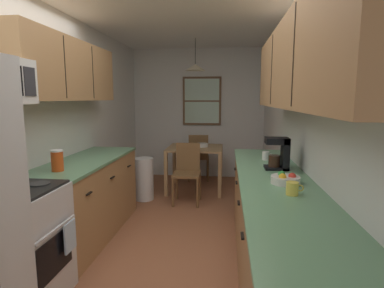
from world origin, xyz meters
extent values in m
plane|color=#995B3D|center=(0.00, 1.00, 0.00)|extent=(12.00, 12.00, 0.00)
cube|color=silver|center=(-1.35, 1.00, 1.27)|extent=(0.10, 9.00, 2.55)
cube|color=silver|center=(1.35, 1.00, 1.27)|extent=(0.10, 9.00, 2.55)
cube|color=silver|center=(0.00, 3.65, 1.27)|extent=(4.40, 0.10, 2.55)
cube|color=white|center=(0.00, 1.00, 2.59)|extent=(4.40, 9.00, 0.08)
cube|color=silver|center=(-0.99, -0.51, 0.45)|extent=(0.62, 0.65, 0.90)
cube|color=black|center=(-0.67, -0.51, 0.42)|extent=(0.01, 0.45, 0.30)
cube|color=silver|center=(-0.65, -0.51, 0.63)|extent=(0.02, 0.52, 0.02)
cube|color=black|center=(-0.99, -0.51, 0.91)|extent=(0.59, 0.61, 0.02)
cylinder|color=#2D2D2D|center=(-1.13, -0.37, 0.93)|extent=(0.15, 0.15, 0.01)
cylinder|color=#2D2D2D|center=(-0.85, -0.65, 0.93)|extent=(0.15, 0.15, 0.01)
cylinder|color=#2D2D2D|center=(-0.85, -0.37, 0.93)|extent=(0.15, 0.15, 0.01)
cube|color=black|center=(-0.92, -0.58, 1.70)|extent=(0.01, 0.38, 0.22)
cube|color=#2D2D33|center=(-0.92, -0.29, 1.70)|extent=(0.01, 0.13, 0.22)
cube|color=#A87A4C|center=(-1.00, 0.71, 0.43)|extent=(0.60, 1.77, 0.87)
cube|color=#60936B|center=(-1.00, 0.71, 0.89)|extent=(0.63, 1.79, 0.03)
cube|color=black|center=(-0.69, 0.12, 0.70)|extent=(0.02, 0.10, 0.01)
cube|color=black|center=(-0.69, 0.71, 0.70)|extent=(0.02, 0.10, 0.01)
cube|color=black|center=(-0.69, 1.30, 0.70)|extent=(0.02, 0.10, 0.01)
cube|color=#A87A4C|center=(-1.14, 0.66, 1.87)|extent=(0.32, 1.87, 0.64)
cube|color=#2D2319|center=(-0.98, 0.35, 1.87)|extent=(0.01, 0.01, 0.59)
cube|color=#2D2319|center=(-0.98, 0.97, 1.87)|extent=(0.01, 0.01, 0.59)
cube|color=#A87A4C|center=(1.00, 0.02, 0.43)|extent=(0.60, 3.17, 0.87)
cube|color=#60936B|center=(1.00, 0.02, 0.89)|extent=(0.63, 3.19, 0.03)
cube|color=black|center=(0.69, -0.62, 0.70)|extent=(0.02, 0.10, 0.01)
cube|color=black|center=(0.69, 0.02, 0.70)|extent=(0.02, 0.10, 0.01)
cube|color=black|center=(0.69, 0.65, 0.70)|extent=(0.02, 0.10, 0.01)
cube|color=black|center=(0.69, 1.29, 0.70)|extent=(0.02, 0.10, 0.01)
cube|color=#A87A4C|center=(1.14, -0.03, 1.84)|extent=(0.32, 2.87, 0.68)
cube|color=#2D2319|center=(0.98, -0.51, 1.84)|extent=(0.01, 0.01, 0.62)
cube|color=#2D2319|center=(0.98, 0.44, 1.84)|extent=(0.01, 0.01, 0.62)
cube|color=#A87F51|center=(0.04, 2.63, 0.74)|extent=(0.92, 0.84, 0.03)
cube|color=#A87F51|center=(-0.39, 2.23, 0.36)|extent=(0.06, 0.06, 0.72)
cube|color=#A87F51|center=(0.48, 2.23, 0.36)|extent=(0.06, 0.06, 0.72)
cube|color=#A87F51|center=(-0.39, 3.02, 0.36)|extent=(0.06, 0.06, 0.72)
cube|color=#A87F51|center=(0.48, 3.02, 0.36)|extent=(0.06, 0.06, 0.72)
cube|color=brown|center=(-0.01, 1.93, 0.45)|extent=(0.40, 0.40, 0.04)
cube|color=brown|center=(-0.01, 2.11, 0.68)|extent=(0.37, 0.03, 0.45)
cylinder|color=brown|center=(0.17, 1.75, 0.22)|extent=(0.04, 0.04, 0.43)
cylinder|color=brown|center=(-0.19, 1.74, 0.22)|extent=(0.04, 0.04, 0.43)
cylinder|color=brown|center=(0.17, 2.11, 0.22)|extent=(0.04, 0.04, 0.43)
cylinder|color=brown|center=(-0.19, 2.11, 0.22)|extent=(0.04, 0.04, 0.43)
cube|color=brown|center=(0.04, 3.33, 0.45)|extent=(0.43, 0.43, 0.04)
cube|color=brown|center=(0.05, 3.15, 0.68)|extent=(0.37, 0.06, 0.45)
cylinder|color=brown|center=(-0.16, 3.50, 0.22)|extent=(0.04, 0.04, 0.43)
cylinder|color=brown|center=(0.20, 3.53, 0.22)|extent=(0.04, 0.04, 0.43)
cylinder|color=brown|center=(-0.13, 3.13, 0.22)|extent=(0.04, 0.04, 0.43)
cylinder|color=brown|center=(0.23, 3.17, 0.22)|extent=(0.04, 0.04, 0.43)
cylinder|color=black|center=(0.04, 2.63, 2.34)|extent=(0.01, 0.01, 0.41)
cone|color=beige|center=(0.04, 2.63, 2.09)|extent=(0.33, 0.33, 0.10)
sphere|color=white|center=(0.04, 2.63, 2.11)|extent=(0.06, 0.06, 0.06)
cube|color=brown|center=(0.08, 3.58, 1.53)|extent=(0.76, 0.04, 0.95)
cube|color=#B2D1B7|center=(0.08, 3.56, 1.53)|extent=(0.68, 0.01, 0.87)
cube|color=brown|center=(0.08, 3.56, 1.53)|extent=(0.68, 0.02, 0.03)
cylinder|color=white|center=(-0.70, 2.04, 0.33)|extent=(0.30, 0.30, 0.66)
cylinder|color=#D84C19|center=(-1.00, 0.15, 0.99)|extent=(0.11, 0.11, 0.19)
cylinder|color=white|center=(-1.00, 0.15, 1.09)|extent=(0.11, 0.11, 0.02)
cube|color=silver|center=(-0.64, -0.35, 0.50)|extent=(0.02, 0.16, 0.24)
cube|color=black|center=(1.06, 0.47, 0.91)|extent=(0.22, 0.18, 0.02)
cube|color=black|center=(1.14, 0.47, 1.05)|extent=(0.06, 0.18, 0.31)
cube|color=black|center=(1.06, 0.47, 1.18)|extent=(0.22, 0.18, 0.06)
cylinder|color=#331E14|center=(1.04, 0.47, 0.98)|extent=(0.11, 0.11, 0.11)
cylinder|color=white|center=(1.01, 0.90, 0.95)|extent=(0.08, 0.08, 0.09)
torus|color=white|center=(1.06, 0.90, 0.95)|extent=(0.05, 0.01, 0.05)
cylinder|color=#E5CC4C|center=(1.04, -0.35, 0.95)|extent=(0.09, 0.09, 0.09)
torus|color=#E5CC4C|center=(1.10, -0.35, 0.95)|extent=(0.05, 0.01, 0.05)
cylinder|color=silver|center=(1.05, -0.05, 0.93)|extent=(0.23, 0.23, 0.06)
cylinder|color=black|center=(1.05, -0.05, 0.95)|extent=(0.19, 0.19, 0.03)
sphere|color=red|center=(1.10, -0.06, 0.96)|extent=(0.06, 0.06, 0.06)
sphere|color=green|center=(1.03, -0.01, 0.96)|extent=(0.06, 0.06, 0.06)
sphere|color=yellow|center=(1.02, -0.10, 0.96)|extent=(0.06, 0.06, 0.06)
cylinder|color=silver|center=(0.16, 2.67, 0.79)|extent=(0.21, 0.21, 0.06)
camera|label=1|loc=(0.58, -2.50, 1.58)|focal=28.60mm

